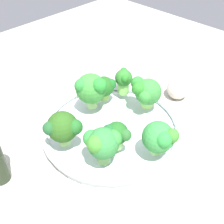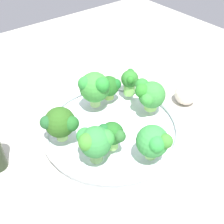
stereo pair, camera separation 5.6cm
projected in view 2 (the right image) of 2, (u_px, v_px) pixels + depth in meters
ground_plane at (116, 140)px, 59.26cm from camera, size 130.00×130.00×2.50cm
bowl at (112, 128)px, 58.43cm from camera, size 29.71×29.71×2.81cm
broccoli_floret_0 at (112, 134)px, 50.04cm from camera, size 4.62×5.12×5.79cm
broccoli_floret_1 at (149, 94)px, 58.67cm from camera, size 6.58×6.80×6.66cm
broccoli_floret_2 at (152, 143)px, 47.68cm from camera, size 5.86×6.47×6.90cm
broccoli_floret_3 at (130, 81)px, 63.06cm from camera, size 4.01×4.16×6.10cm
broccoli_floret_4 at (109, 86)px, 62.08cm from camera, size 4.77×4.65×5.58cm
broccoli_floret_5 at (60, 123)px, 51.36cm from camera, size 6.57×6.54×7.16cm
broccoli_floret_6 at (95, 87)px, 58.93cm from camera, size 6.80×7.22×8.14cm
broccoli_floret_7 at (95, 142)px, 47.20cm from camera, size 6.31×6.34×7.31cm
garlic_bulb at (186, 94)px, 65.48cm from camera, size 5.38×5.38×5.38cm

